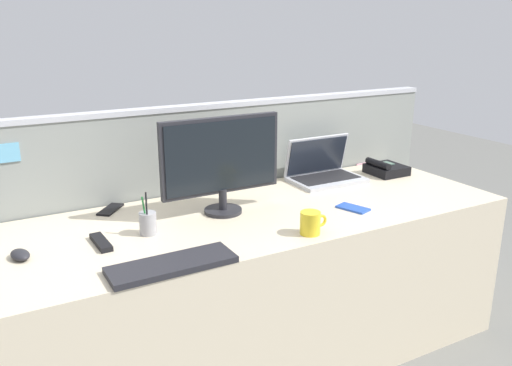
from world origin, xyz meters
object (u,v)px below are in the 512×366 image
object	(u,v)px
laptop	(323,170)
coffee_mug	(311,223)
tv_remote	(101,242)
computer_mouse_right_hand	(20,255)
keyboard_main	(172,265)
pen_cup	(148,223)
desk_phone	(385,169)
cell_phone_black_slab	(110,209)
desktop_monitor	(221,160)
cell_phone_blue_case	(353,208)

from	to	relation	value
laptop	coffee_mug	distance (m)	0.76
laptop	tv_remote	world-z (taller)	laptop
laptop	computer_mouse_right_hand	world-z (taller)	laptop
computer_mouse_right_hand	tv_remote	world-z (taller)	computer_mouse_right_hand
keyboard_main	pen_cup	distance (m)	0.33
desk_phone	computer_mouse_right_hand	bearing A→B (deg)	-173.90
computer_mouse_right_hand	coffee_mug	xyz separation A→B (m)	(1.04, -0.31, 0.03)
desk_phone	computer_mouse_right_hand	xyz separation A→B (m)	(-1.89, -0.20, -0.01)
computer_mouse_right_hand	coffee_mug	size ratio (longest dim) A/B	0.84
pen_cup	coffee_mug	xyz separation A→B (m)	(0.57, -0.31, -0.00)
laptop	tv_remote	distance (m)	1.27
computer_mouse_right_hand	laptop	bearing A→B (deg)	-2.79
pen_cup	cell_phone_black_slab	world-z (taller)	pen_cup
laptop	pen_cup	distance (m)	1.08
keyboard_main	laptop	bearing A→B (deg)	29.00
desktop_monitor	tv_remote	size ratio (longest dim) A/B	3.23
cell_phone_blue_case	coffee_mug	size ratio (longest dim) A/B	1.19
pen_cup	desktop_monitor	bearing A→B (deg)	13.64
pen_cup	coffee_mug	world-z (taller)	pen_cup
laptop	cell_phone_black_slab	distance (m)	1.12
laptop	pen_cup	world-z (taller)	laptop
desk_phone	tv_remote	size ratio (longest dim) A/B	1.12
laptop	cell_phone_blue_case	xyz separation A→B (m)	(-0.15, -0.44, -0.05)
coffee_mug	desktop_monitor	bearing A→B (deg)	116.81
cell_phone_blue_case	cell_phone_black_slab	world-z (taller)	same
keyboard_main	cell_phone_blue_case	distance (m)	0.94
laptop	computer_mouse_right_hand	bearing A→B (deg)	-169.60
keyboard_main	coffee_mug	world-z (taller)	coffee_mug
desktop_monitor	cell_phone_black_slab	xyz separation A→B (m)	(-0.43, 0.26, -0.24)
desktop_monitor	laptop	world-z (taller)	desktop_monitor
laptop	tv_remote	size ratio (longest dim) A/B	2.21
desktop_monitor	pen_cup	xyz separation A→B (m)	(-0.37, -0.09, -0.19)
desktop_monitor	cell_phone_blue_case	xyz separation A→B (m)	(0.53, -0.25, -0.24)
keyboard_main	coffee_mug	xyz separation A→B (m)	(0.59, 0.02, 0.04)
desktop_monitor	tv_remote	distance (m)	0.61
desktop_monitor	coffee_mug	bearing A→B (deg)	-63.19
desk_phone	keyboard_main	bearing A→B (deg)	-159.80
pen_cup	cell_phone_black_slab	size ratio (longest dim) A/B	1.18
cell_phone_blue_case	tv_remote	xyz separation A→B (m)	(-1.09, 0.15, 0.01)
desk_phone	pen_cup	world-z (taller)	pen_cup
keyboard_main	coffee_mug	size ratio (longest dim) A/B	3.70
desktop_monitor	pen_cup	distance (m)	0.42
laptop	desk_phone	world-z (taller)	laptop
tv_remote	pen_cup	bearing A→B (deg)	1.87
desktop_monitor	desk_phone	size ratio (longest dim) A/B	2.88
keyboard_main	cell_phone_black_slab	xyz separation A→B (m)	(-0.04, 0.68, -0.01)
desk_phone	cell_phone_black_slab	xyz separation A→B (m)	(-1.48, 0.15, -0.03)
computer_mouse_right_hand	cell_phone_blue_case	distance (m)	1.38
desk_phone	coffee_mug	distance (m)	0.99
cell_phone_blue_case	tv_remote	world-z (taller)	tv_remote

